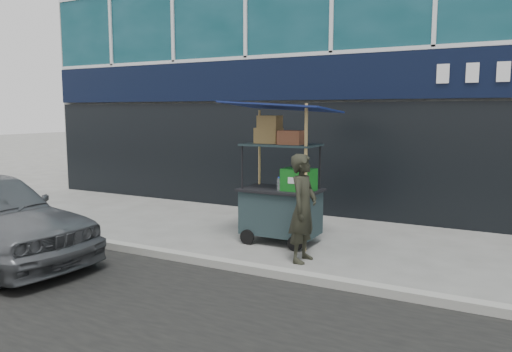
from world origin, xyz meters
The scene contains 4 objects.
ground centered at (0.00, 0.00, 0.00)m, with size 80.00×80.00×0.00m, color #63635E.
curb centered at (0.00, -0.20, 0.06)m, with size 80.00×0.18×0.12m, color gray.
vendor_cart centered at (0.05, 1.45, 0.84)m, with size 1.77×1.25×2.39m.
vendor_man centered at (0.78, 0.64, 0.80)m, with size 0.58×0.38×1.60m, color black.
Camera 1 is at (3.57, -6.03, 2.22)m, focal length 35.00 mm.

